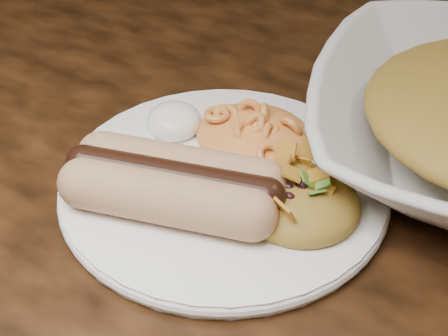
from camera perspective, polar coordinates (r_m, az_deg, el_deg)
The scene contains 6 objects.
table at distance 0.63m, azimuth -3.70°, elevation -4.97°, with size 1.60×0.90×0.75m.
plate at distance 0.52m, azimuth 0.00°, elevation -1.40°, with size 0.24×0.24×0.01m, color white.
hotdog at distance 0.48m, azimuth -4.27°, elevation -1.22°, with size 0.14×0.10×0.04m.
mac_and_cheese at distance 0.54m, azimuth 2.62°, elevation 3.79°, with size 0.10×0.09×0.04m, color #F8A745.
sour_cream at distance 0.55m, azimuth -4.20°, elevation 4.38°, with size 0.05×0.05×0.03m, color white.
taco_salad at distance 0.48m, azimuth 6.32°, elevation -2.12°, with size 0.09×0.08×0.04m.
Camera 1 is at (0.27, -0.36, 1.09)m, focal length 55.00 mm.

